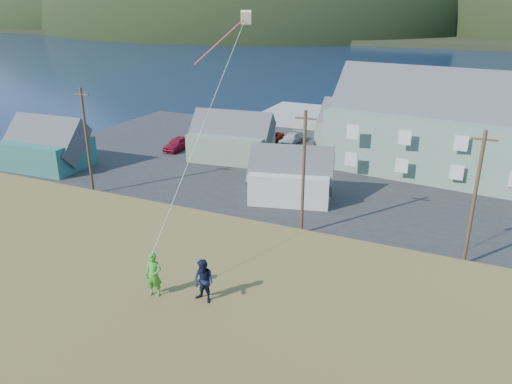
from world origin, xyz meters
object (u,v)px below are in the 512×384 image
shed_palegreen_near (231,138)px  kite_flyer_green (154,275)px  shed_teal (46,145)px  shed_white (291,176)px  wharf (347,120)px  shed_palegreen_far (365,129)px  kite_flyer_navy (204,281)px

shed_palegreen_near → kite_flyer_green: bearing=-73.4°
kite_flyer_green → shed_palegreen_near: bearing=99.6°
shed_teal → shed_white: shed_teal is taller
wharf → shed_palegreen_near: shed_palegreen_near is taller
shed_teal → shed_white: bearing=1.5°
shed_palegreen_far → kite_flyer_navy: kite_flyer_navy is taller
shed_palegreen_far → kite_flyer_green: bearing=-84.3°
shed_white → shed_palegreen_far: 18.12m
shed_teal → shed_palegreen_near: (16.68, 10.92, -0.03)m
shed_white → shed_palegreen_far: size_ratio=0.76×
shed_white → shed_palegreen_far: (2.54, 17.93, 0.50)m
shed_white → shed_palegreen_near: bearing=126.3°
shed_teal → kite_flyer_navy: size_ratio=5.58×
shed_teal → shed_palegreen_far: (29.69, 20.17, 0.26)m
shed_palegreen_near → shed_white: size_ratio=1.15×
shed_white → kite_flyer_navy: bearing=-89.8°
kite_flyer_green → shed_white: bearing=86.7°
kite_flyer_navy → shed_white: bearing=112.6°
shed_palegreen_near → kite_flyer_green: 39.61m
shed_white → kite_flyer_green: 28.39m
shed_teal → shed_palegreen_near: bearing=30.0°
shed_white → kite_flyer_navy: (6.83, -26.95, 5.69)m
shed_palegreen_far → kite_flyer_navy: bearing=-82.0°
shed_white → kite_flyer_green: size_ratio=5.12×
wharf → kite_flyer_green: kite_flyer_green is taller
shed_palegreen_far → wharf: bearing=114.8°
shed_palegreen_far → kite_flyer_navy: size_ratio=6.96×
shed_palegreen_near → kite_flyer_navy: bearing=-70.8°
shed_palegreen_far → kite_flyer_navy: 45.38m
wharf → kite_flyer_green: bearing=-82.1°
wharf → shed_palegreen_far: (5.77, -14.12, 2.36)m
shed_teal → shed_palegreen_far: bearing=31.0°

